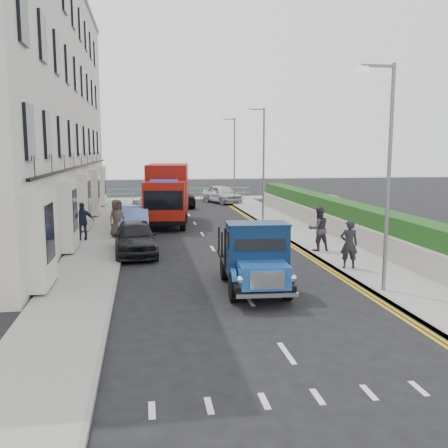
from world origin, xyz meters
TOP-DOWN VIEW (x-y plane):
  - ground at (0.00, 0.00)m, footprint 120.00×120.00m
  - pavement_west at (-5.20, 9.00)m, footprint 2.40×38.00m
  - pavement_east at (5.30, 9.00)m, footprint 2.60×38.00m
  - promenade at (0.00, 29.00)m, footprint 30.00×2.50m
  - sea_plane at (0.00, 60.00)m, footprint 120.00×120.00m
  - terrace_west at (-9.47, 13.00)m, footprint 6.31×30.20m
  - garden_east at (7.21, 9.00)m, footprint 1.45×28.00m
  - seafront_railing at (0.00, 28.20)m, footprint 13.00×0.08m
  - lamp_near at (4.18, -2.00)m, footprint 1.23×0.18m
  - lamp_mid at (4.18, 14.00)m, footprint 1.23×0.18m
  - lamp_far at (4.18, 24.00)m, footprint 1.23×0.18m
  - bedford_lorry at (0.37, -1.30)m, footprint 2.12×4.81m
  - red_lorry at (-1.63, 14.13)m, footprint 3.05×7.06m
  - parked_car_front at (-3.45, 5.24)m, footprint 1.99×4.45m
  - parked_car_mid at (-3.60, 10.90)m, footprint 1.57×4.42m
  - parked_car_rear at (-2.60, 18.00)m, footprint 2.28×4.48m
  - seafront_car_left at (-0.50, 23.35)m, footprint 2.69×5.29m
  - seafront_car_right at (3.50, 25.40)m, footprint 3.28×4.82m
  - pedestrian_east_near at (4.40, 0.97)m, footprint 0.72×0.54m
  - pedestrian_east_far at (4.40, 4.24)m, footprint 1.01×0.83m
  - pedestrian_west_near at (-6.00, 8.56)m, footprint 1.15×0.70m
  - pedestrian_west_far at (-4.40, 9.15)m, footprint 1.11×1.05m

SIDE VIEW (x-z plane):
  - ground at x=0.00m, z-range 0.00..0.00m
  - sea_plane at x=0.00m, z-range 0.00..0.00m
  - pavement_west at x=-5.20m, z-range 0.00..0.12m
  - pavement_east at x=5.30m, z-range 0.00..0.12m
  - promenade at x=0.00m, z-range 0.00..0.12m
  - seafront_railing at x=0.00m, z-range 0.03..1.14m
  - parked_car_rear at x=-2.60m, z-range 0.00..1.25m
  - seafront_car_left at x=-0.50m, z-range 0.00..1.43m
  - parked_car_mid at x=-3.60m, z-range 0.00..1.45m
  - parked_car_front at x=-3.45m, z-range 0.00..1.49m
  - seafront_car_right at x=3.50m, z-range 0.00..1.52m
  - garden_east at x=7.21m, z-range 0.02..1.77m
  - pedestrian_east_near at x=4.40m, z-range 0.12..1.92m
  - bedford_lorry at x=0.37m, z-range -0.09..2.14m
  - pedestrian_west_near at x=-6.00m, z-range 0.12..1.95m
  - pedestrian_west_far at x=-4.40m, z-range 0.12..2.03m
  - pedestrian_east_far at x=4.40m, z-range 0.12..2.04m
  - red_lorry at x=-1.63m, z-range 0.12..3.71m
  - lamp_near at x=4.18m, z-range 0.50..7.50m
  - lamp_mid at x=4.18m, z-range 0.50..7.50m
  - lamp_far at x=4.18m, z-range 0.50..7.50m
  - terrace_west at x=-9.47m, z-range 0.04..14.29m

